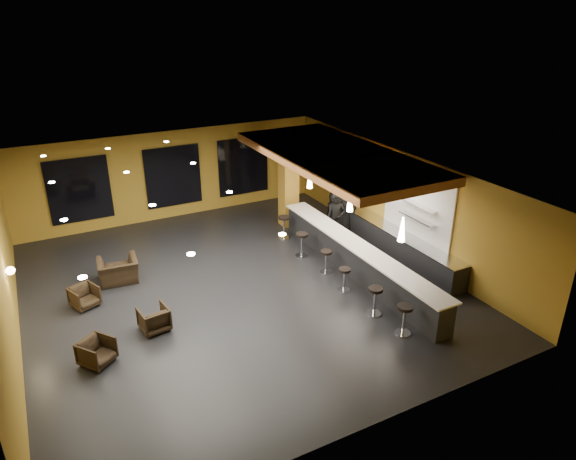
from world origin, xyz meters
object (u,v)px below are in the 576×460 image
pendant_1 (350,201)px  column (289,182)px  armchair_d (118,270)px  bar_stool_3 (326,259)px  staff_c (347,209)px  staff_b (337,204)px  armchair_b (154,319)px  bar_stool_0 (404,316)px  prep_counter (396,244)px  bar_counter (356,260)px  bar_stool_4 (302,242)px  staff_a (336,218)px  armchair_c (84,297)px  pendant_2 (310,178)px  pendant_0 (402,229)px  bar_stool_1 (375,297)px  bar_stool_2 (345,277)px  armchair_a (97,352)px  bar_stool_5 (284,224)px

pendant_1 → column: bearing=90.0°
armchair_d → bar_stool_3: size_ratio=1.54×
staff_c → column: bearing=140.6°
staff_b → armchair_d: 8.34m
armchair_b → bar_stool_0: bearing=143.6°
column → prep_counter: bearing=-64.0°
bar_counter → bar_stool_4: size_ratio=9.44×
bar_stool_0 → bar_stool_4: (-0.15, 5.18, 0.00)m
column → staff_a: bearing=-71.5°
armchair_b → pendant_1: bearing=177.7°
bar_stool_3 → bar_stool_4: (-0.13, 1.37, 0.05)m
prep_counter → staff_a: staff_a is taller
armchair_c → pendant_2: bearing=-14.9°
pendant_0 → staff_a: pendant_0 is taller
armchair_b → bar_stool_1: 5.98m
bar_counter → prep_counter: bearing=14.0°
armchair_d → bar_stool_3: armchair_d is taller
prep_counter → bar_stool_2: size_ratio=8.07×
prep_counter → armchair_b: prep_counter is taller
bar_counter → pendant_2: bearing=90.0°
armchair_d → pendant_1: bearing=165.1°
bar_counter → bar_stool_0: bearing=-102.9°
bar_stool_2 → bar_stool_3: size_ratio=0.97×
column → armchair_b: 8.08m
armchair_a → pendant_0: bearing=-45.6°
bar_stool_1 → pendant_0: bearing=10.0°
column → bar_stool_2: 5.51m
armchair_d → staff_c: bearing=-174.8°
bar_stool_3 → bar_stool_5: 2.99m
armchair_c → bar_stool_2: (7.03, -2.69, 0.16)m
pendant_0 → bar_stool_2: pendant_0 is taller
staff_b → bar_stool_3: bearing=-139.8°
pendant_2 → armchair_a: (-8.02, -3.80, -2.02)m
bar_counter → prep_counter: size_ratio=1.33×
armchair_b → bar_counter: bearing=173.3°
bar_counter → column: size_ratio=2.29×
armchair_a → armchair_c: bearing=50.9°
bar_counter → staff_a: (0.74, 2.38, 0.42)m
pendant_1 → bar_stool_1: pendant_1 is taller
bar_stool_4 → bar_stool_1: bearing=-89.4°
pendant_2 → bar_stool_1: 5.53m
armchair_c → bar_stool_3: (7.15, -1.45, 0.17)m
armchair_a → bar_stool_0: (7.27, -2.45, 0.21)m
bar_stool_1 → bar_stool_2: 1.47m
armchair_b → bar_stool_5: 6.75m
pendant_1 → staff_b: (1.52, 3.04, -1.42)m
armchair_b → bar_stool_5: bearing=-155.0°
pendant_1 → bar_stool_1: 3.33m
column → bar_stool_4: bearing=-108.6°
pendant_1 → bar_stool_5: bearing=103.7°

